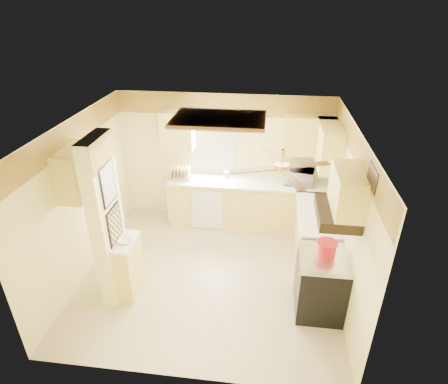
# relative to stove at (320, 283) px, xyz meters

# --- Properties ---
(floor) EXTENTS (4.00, 4.00, 0.00)m
(floor) POSITION_rel_stove_xyz_m (-1.67, 0.55, -0.46)
(floor) COLOR #C7B189
(floor) RESTS_ON ground
(ceiling) EXTENTS (4.00, 4.00, 0.00)m
(ceiling) POSITION_rel_stove_xyz_m (-1.67, 0.55, 2.04)
(ceiling) COLOR white
(ceiling) RESTS_ON wall_back
(wall_back) EXTENTS (4.00, 0.00, 4.00)m
(wall_back) POSITION_rel_stove_xyz_m (-1.67, 2.45, 0.79)
(wall_back) COLOR #FFF19B
(wall_back) RESTS_ON floor
(wall_front) EXTENTS (4.00, 0.00, 4.00)m
(wall_front) POSITION_rel_stove_xyz_m (-1.67, -1.35, 0.79)
(wall_front) COLOR #FFF19B
(wall_front) RESTS_ON floor
(wall_left) EXTENTS (0.00, 3.80, 3.80)m
(wall_left) POSITION_rel_stove_xyz_m (-3.67, 0.55, 0.79)
(wall_left) COLOR #FFF19B
(wall_left) RESTS_ON floor
(wall_right) EXTENTS (0.00, 3.80, 3.80)m
(wall_right) POSITION_rel_stove_xyz_m (0.33, 0.55, 0.79)
(wall_right) COLOR #FFF19B
(wall_right) RESTS_ON floor
(wallpaper_border) EXTENTS (4.00, 0.02, 0.40)m
(wallpaper_border) POSITION_rel_stove_xyz_m (-1.67, 2.43, 1.84)
(wallpaper_border) COLOR gold
(wallpaper_border) RESTS_ON wall_back
(partition_column) EXTENTS (0.20, 0.70, 2.50)m
(partition_column) POSITION_rel_stove_xyz_m (-3.02, 0.00, 0.79)
(partition_column) COLOR #FFF19B
(partition_column) RESTS_ON floor
(partition_ledge) EXTENTS (0.25, 0.55, 0.90)m
(partition_ledge) POSITION_rel_stove_xyz_m (-2.80, 0.00, -0.01)
(partition_ledge) COLOR #DDCB64
(partition_ledge) RESTS_ON floor
(ledge_top) EXTENTS (0.28, 0.58, 0.04)m
(ledge_top) POSITION_rel_stove_xyz_m (-2.80, 0.00, 0.46)
(ledge_top) COLOR white
(ledge_top) RESTS_ON partition_ledge
(lower_cabinets_back) EXTENTS (3.00, 0.60, 0.90)m
(lower_cabinets_back) POSITION_rel_stove_xyz_m (-1.17, 2.15, -0.01)
(lower_cabinets_back) COLOR #DDCB64
(lower_cabinets_back) RESTS_ON floor
(lower_cabinets_right) EXTENTS (0.60, 1.40, 0.90)m
(lower_cabinets_right) POSITION_rel_stove_xyz_m (0.03, 1.15, -0.01)
(lower_cabinets_right) COLOR #DDCB64
(lower_cabinets_right) RESTS_ON floor
(countertop_back) EXTENTS (3.04, 0.64, 0.04)m
(countertop_back) POSITION_rel_stove_xyz_m (-1.17, 2.14, 0.46)
(countertop_back) COLOR white
(countertop_back) RESTS_ON lower_cabinets_back
(countertop_right) EXTENTS (0.64, 1.44, 0.04)m
(countertop_right) POSITION_rel_stove_xyz_m (0.02, 1.15, 0.46)
(countertop_right) COLOR white
(countertop_right) RESTS_ON lower_cabinets_right
(dishwasher_panel) EXTENTS (0.58, 0.02, 0.80)m
(dishwasher_panel) POSITION_rel_stove_xyz_m (-1.92, 1.84, -0.03)
(dishwasher_panel) COLOR white
(dishwasher_panel) RESTS_ON lower_cabinets_back
(window) EXTENTS (0.92, 0.02, 1.02)m
(window) POSITION_rel_stove_xyz_m (-1.92, 2.44, 1.09)
(window) COLOR white
(window) RESTS_ON wall_back
(upper_cab_back_left) EXTENTS (0.60, 0.35, 0.70)m
(upper_cab_back_left) POSITION_rel_stove_xyz_m (-2.52, 2.27, 1.39)
(upper_cab_back_left) COLOR #DDCB64
(upper_cab_back_left) RESTS_ON wall_back
(upper_cab_back_right) EXTENTS (0.90, 0.35, 0.70)m
(upper_cab_back_right) POSITION_rel_stove_xyz_m (-0.12, 2.27, 1.39)
(upper_cab_back_right) COLOR #DDCB64
(upper_cab_back_right) RESTS_ON wall_back
(upper_cab_right) EXTENTS (0.35, 1.00, 0.70)m
(upper_cab_right) POSITION_rel_stove_xyz_m (0.16, 1.80, 1.39)
(upper_cab_right) COLOR #DDCB64
(upper_cab_right) RESTS_ON wall_right
(upper_cab_left_wall) EXTENTS (0.35, 0.75, 0.70)m
(upper_cab_left_wall) POSITION_rel_stove_xyz_m (-3.49, 0.30, 1.39)
(upper_cab_left_wall) COLOR #DDCB64
(upper_cab_left_wall) RESTS_ON wall_left
(upper_cab_over_stove) EXTENTS (0.35, 0.76, 0.52)m
(upper_cab_over_stove) POSITION_rel_stove_xyz_m (0.16, 0.00, 1.49)
(upper_cab_over_stove) COLOR #DDCB64
(upper_cab_over_stove) RESTS_ON wall_right
(stove) EXTENTS (0.68, 0.77, 0.92)m
(stove) POSITION_rel_stove_xyz_m (0.00, 0.00, 0.00)
(stove) COLOR black
(stove) RESTS_ON floor
(range_hood) EXTENTS (0.50, 0.76, 0.14)m
(range_hood) POSITION_rel_stove_xyz_m (0.07, 0.00, 1.16)
(range_hood) COLOR black
(range_hood) RESTS_ON upper_cab_over_stove
(poster_menu) EXTENTS (0.02, 0.42, 0.57)m
(poster_menu) POSITION_rel_stove_xyz_m (-2.91, 0.00, 1.39)
(poster_menu) COLOR black
(poster_menu) RESTS_ON partition_column
(poster_nashville) EXTENTS (0.02, 0.42, 0.57)m
(poster_nashville) POSITION_rel_stove_xyz_m (-2.91, 0.00, 0.74)
(poster_nashville) COLOR black
(poster_nashville) RESTS_ON partition_column
(ceiling_light_panel) EXTENTS (1.35, 0.95, 0.06)m
(ceiling_light_panel) POSITION_rel_stove_xyz_m (-1.57, 1.05, 2.00)
(ceiling_light_panel) COLOR brown
(ceiling_light_panel) RESTS_ON ceiling
(ceiling_fan) EXTENTS (1.15, 1.15, 0.26)m
(ceiling_fan) POSITION_rel_stove_xyz_m (-0.67, -0.15, 1.83)
(ceiling_fan) COLOR gold
(ceiling_fan) RESTS_ON ceiling
(vent_grate) EXTENTS (0.02, 0.40, 0.25)m
(vent_grate) POSITION_rel_stove_xyz_m (0.31, -0.35, 1.84)
(vent_grate) COLOR black
(vent_grate) RESTS_ON wall_right
(microwave) EXTENTS (0.57, 0.43, 0.29)m
(microwave) POSITION_rel_stove_xyz_m (-0.24, 2.17, 0.62)
(microwave) COLOR white
(microwave) RESTS_ON countertop_back
(bowl) EXTENTS (0.20, 0.20, 0.05)m
(bowl) POSITION_rel_stove_xyz_m (-2.78, -0.03, 0.50)
(bowl) COLOR white
(bowl) RESTS_ON ledge_top
(dutch_oven) EXTENTS (0.28, 0.28, 0.19)m
(dutch_oven) POSITION_rel_stove_xyz_m (0.03, 0.10, 0.55)
(dutch_oven) COLOR red
(dutch_oven) RESTS_ON stove
(kettle) EXTENTS (0.15, 0.15, 0.24)m
(kettle) POSITION_rel_stove_xyz_m (0.05, 0.77, 0.59)
(kettle) COLOR silver
(kettle) RESTS_ON countertop_right
(dish_rack) EXTENTS (0.38, 0.28, 0.22)m
(dish_rack) POSITION_rel_stove_xyz_m (-2.47, 2.14, 0.56)
(dish_rack) COLOR tan
(dish_rack) RESTS_ON countertop_back
(utensil_crock) EXTENTS (0.10, 0.10, 0.20)m
(utensil_crock) POSITION_rel_stove_xyz_m (-1.61, 2.26, 0.54)
(utensil_crock) COLOR white
(utensil_crock) RESTS_ON countertop_back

